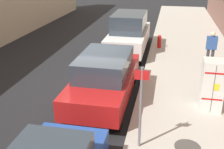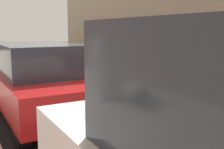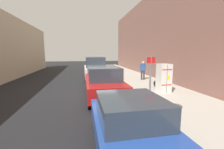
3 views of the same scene
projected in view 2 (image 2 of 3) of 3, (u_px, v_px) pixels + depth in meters
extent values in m
plane|color=black|center=(71.00, 118.00, 6.61)|extent=(80.00, 80.00, 0.00)
cube|color=red|center=(40.00, 87.00, 6.78)|extent=(1.93, 4.82, 0.70)
cube|color=#2D3842|center=(39.00, 59.00, 6.67)|extent=(1.70, 2.65, 0.70)
cylinder|color=black|center=(51.00, 85.00, 8.81)|extent=(0.22, 0.67, 0.67)
cylinder|color=black|center=(21.00, 131.00, 4.87)|extent=(0.22, 0.67, 0.67)
cylinder|color=black|center=(106.00, 116.00, 5.67)|extent=(0.22, 0.67, 0.67)
cube|color=#23479E|center=(5.00, 66.00, 11.31)|extent=(1.71, 3.98, 0.55)
cube|color=#2D3842|center=(5.00, 53.00, 11.05)|extent=(1.51, 1.67, 0.55)
cylinder|color=black|center=(17.00, 68.00, 12.91)|extent=(0.22, 0.67, 0.67)
cylinder|color=black|center=(32.00, 76.00, 10.50)|extent=(0.22, 0.67, 0.67)
cylinder|color=black|center=(0.00, 56.00, 18.17)|extent=(0.22, 0.68, 0.68)
cylinder|color=black|center=(9.00, 62.00, 15.11)|extent=(0.22, 0.68, 0.68)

